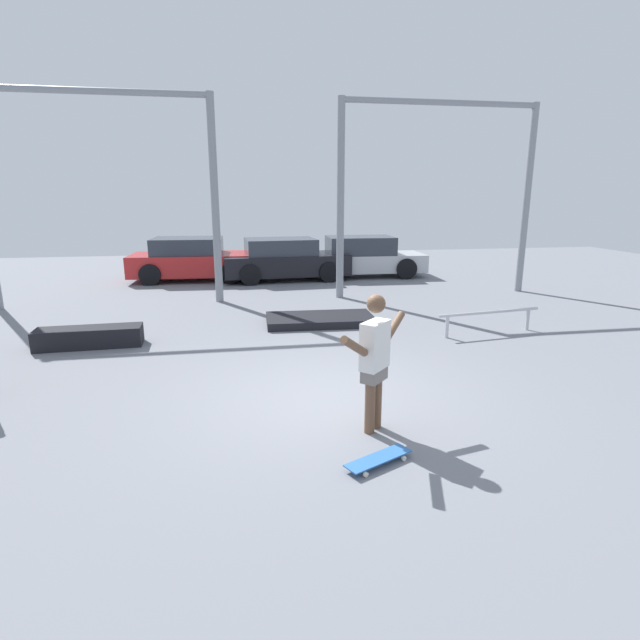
# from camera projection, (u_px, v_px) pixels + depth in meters

# --- Properties ---
(ground_plane) EXTENTS (36.00, 36.00, 0.00)m
(ground_plane) POSITION_uv_depth(u_px,v_px,m) (328.00, 397.00, 7.01)
(ground_plane) COLOR slate
(skateboarder) EXTENTS (1.07, 1.10, 1.67)m
(skateboarder) POSITION_uv_depth(u_px,v_px,m) (375.00, 357.00, 5.80)
(skateboarder) COLOR brown
(skateboarder) RESTS_ON ground_plane
(skateboard) EXTENTS (0.80, 0.54, 0.08)m
(skateboard) POSITION_uv_depth(u_px,v_px,m) (378.00, 459.00, 5.24)
(skateboard) COLOR #2D66B2
(skateboard) RESTS_ON ground_plane
(grind_box) EXTENTS (1.90, 0.62, 0.37)m
(grind_box) POSITION_uv_depth(u_px,v_px,m) (89.00, 337.00, 9.28)
(grind_box) COLOR black
(grind_box) RESTS_ON ground_plane
(manual_pad) EXTENTS (2.38, 1.27, 0.17)m
(manual_pad) POSITION_uv_depth(u_px,v_px,m) (320.00, 320.00, 10.98)
(manual_pad) COLOR black
(manual_pad) RESTS_ON ground_plane
(grind_rail) EXTENTS (2.34, 0.39, 0.48)m
(grind_rail) POSITION_uv_depth(u_px,v_px,m) (489.00, 316.00, 10.10)
(grind_rail) COLOR #B7BABF
(grind_rail) RESTS_ON ground_plane
(canopy_support_left) EXTENTS (5.58, 0.20, 5.18)m
(canopy_support_left) POSITION_uv_depth(u_px,v_px,m) (100.00, 175.00, 12.04)
(canopy_support_left) COLOR gray
(canopy_support_left) RESTS_ON ground_plane
(canopy_support_right) EXTENTS (5.58, 0.20, 5.18)m
(canopy_support_right) POSITION_uv_depth(u_px,v_px,m) (438.00, 177.00, 13.48)
(canopy_support_right) COLOR gray
(canopy_support_right) RESTS_ON ground_plane
(parked_car_red) EXTENTS (4.09, 2.15, 1.39)m
(parked_car_red) POSITION_uv_depth(u_px,v_px,m) (192.00, 260.00, 16.48)
(parked_car_red) COLOR red
(parked_car_red) RESTS_ON ground_plane
(parked_car_black) EXTENTS (4.19, 2.14, 1.36)m
(parked_car_black) POSITION_uv_depth(u_px,v_px,m) (284.00, 260.00, 16.54)
(parked_car_black) COLOR black
(parked_car_black) RESTS_ON ground_plane
(parked_car_silver) EXTENTS (4.10, 1.95, 1.37)m
(parked_car_silver) POSITION_uv_depth(u_px,v_px,m) (363.00, 257.00, 17.23)
(parked_car_silver) COLOR #B7BABF
(parked_car_silver) RESTS_ON ground_plane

